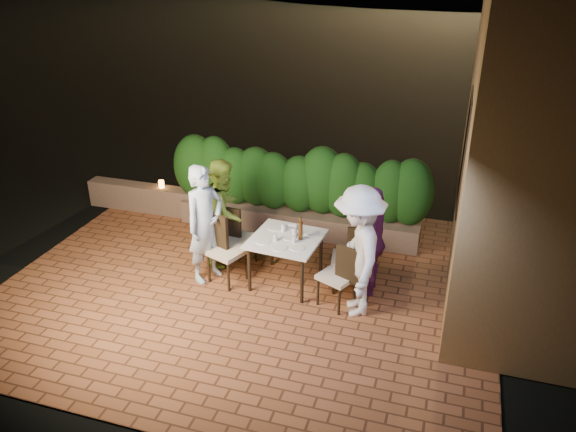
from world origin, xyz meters
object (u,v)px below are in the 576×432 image
at_px(diner_green, 225,211).
at_px(diner_blue, 205,224).
at_px(parapet_lamp, 161,184).
at_px(chair_right_front, 337,275).
at_px(dining_table, 286,260).
at_px(bowl, 291,227).
at_px(diner_white, 358,252).
at_px(beer_bottle, 300,228).
at_px(chair_left_front, 227,250).
at_px(chair_left_back, 240,238).
at_px(diner_purple, 372,241).
at_px(chair_right_back, 348,257).

bearing_deg(diner_green, diner_blue, 170.84).
bearing_deg(parapet_lamp, chair_right_front, -27.73).
xyz_separation_m(dining_table, parapet_lamp, (-2.92, 1.65, 0.20)).
relative_size(bowl, diner_green, 0.10).
bearing_deg(bowl, diner_white, -31.52).
relative_size(beer_bottle, chair_left_front, 0.33).
height_order(chair_right_front, diner_green, diner_green).
height_order(chair_left_back, diner_white, diner_white).
bearing_deg(diner_purple, diner_green, -96.36).
xyz_separation_m(diner_blue, diner_white, (2.27, -0.19, 0.02)).
distance_m(chair_left_back, diner_green, 0.47).
bearing_deg(diner_white, parapet_lamp, -134.68).
distance_m(chair_left_back, diner_white, 2.11).
relative_size(diner_green, parapet_lamp, 11.95).
bearing_deg(bowl, dining_table, -87.79).
distance_m(bowl, chair_right_front, 1.09).
relative_size(bowl, parapet_lamp, 1.16).
bearing_deg(beer_bottle, chair_right_front, -29.01).
relative_size(dining_table, chair_right_back, 1.00).
bearing_deg(chair_right_back, bowl, -16.79).
distance_m(bowl, chair_left_front, 1.00).
height_order(bowl, chair_right_front, chair_right_front).
bearing_deg(diner_green, beer_bottle, -110.67).
height_order(beer_bottle, diner_blue, diner_blue).
xyz_separation_m(beer_bottle, chair_right_front, (0.62, -0.35, -0.45)).
relative_size(beer_bottle, chair_left_back, 0.36).
distance_m(chair_left_back, parapet_lamp, 2.49).
xyz_separation_m(chair_right_front, diner_green, (-1.95, 0.72, 0.36)).
bearing_deg(dining_table, diner_blue, -170.24).
relative_size(beer_bottle, parapet_lamp, 2.45).
bearing_deg(parapet_lamp, beer_bottle, -27.48).
height_order(dining_table, diner_white, diner_white).
bearing_deg(bowl, diner_purple, -6.10).
distance_m(chair_left_front, chair_right_back, 1.76).
bearing_deg(dining_table, diner_green, 160.40).
xyz_separation_m(beer_bottle, diner_blue, (-1.37, -0.22, -0.03)).
distance_m(chair_left_front, chair_right_front, 1.68).
distance_m(beer_bottle, diner_purple, 1.01).
bearing_deg(parapet_lamp, bowl, -24.92).
distance_m(dining_table, bowl, 0.49).
height_order(chair_left_front, chair_left_back, chair_left_front).
bearing_deg(beer_bottle, diner_purple, 8.36).
bearing_deg(dining_table, chair_right_back, 11.06).
distance_m(dining_table, diner_purple, 1.29).
height_order(beer_bottle, chair_left_back, beer_bottle).
xyz_separation_m(bowl, diner_purple, (1.21, -0.13, 0.04)).
bearing_deg(diner_green, diner_purple, -100.50).
bearing_deg(diner_white, bowl, -139.36).
distance_m(chair_left_back, chair_right_front, 1.77).
relative_size(chair_right_front, parapet_lamp, 6.80).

